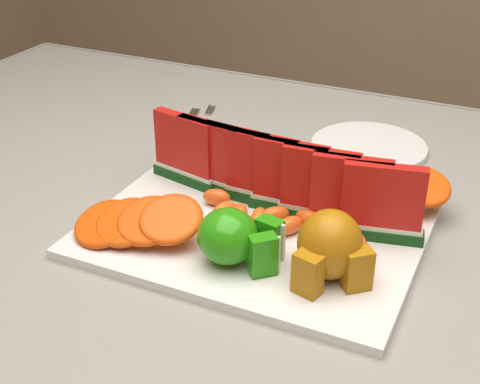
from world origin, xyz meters
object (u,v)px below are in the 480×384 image
Objects in this scene: side_plate at (369,147)px; fork at (188,127)px; platter at (254,231)px; pear_cluster at (330,248)px; apple_cluster at (234,238)px.

fork is (-0.30, -0.04, -0.00)m from side_plate.
platter is at bearing -47.48° from fork.
pear_cluster reaches higher than platter.
apple_cluster reaches higher than fork.
fork is at bearing 132.52° from platter.
pear_cluster is (0.12, -0.06, 0.04)m from platter.
pear_cluster is 0.37m from side_plate.
pear_cluster is 0.48× the size of fork.
pear_cluster is at bearing -81.65° from side_plate.
side_plate is at bearing 98.35° from pear_cluster.
platter reaches higher than fork.
apple_cluster is 0.11m from pear_cluster.
side_plate is (0.05, 0.38, -0.04)m from apple_cluster.
fork is at bearing -171.43° from side_plate.
platter is 0.14m from pear_cluster.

